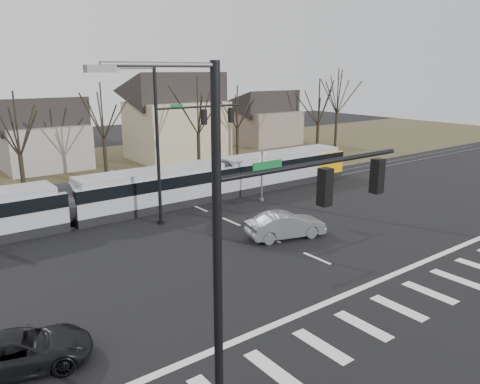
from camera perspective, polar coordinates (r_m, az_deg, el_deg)
ground at (r=24.98m, az=12.72°, el=-9.31°), size 140.00×140.00×0.00m
grass_verge at (r=50.73m, az=-15.88°, el=2.74°), size 140.00×28.00×0.01m
crosswalk at (r=22.89m, az=20.51°, el=-12.22°), size 27.00×2.60×0.01m
stop_line at (r=23.98m, az=16.04°, el=-10.57°), size 28.00×0.35×0.01m
lane_dashes at (r=36.65m, az=-6.62°, el=-1.26°), size 0.18×30.00×0.01m
rail_pair at (r=36.47m, az=-6.46°, el=-1.29°), size 90.00×1.52×0.06m
tram at (r=34.90m, az=-10.83°, el=0.49°), size 38.94×2.89×2.95m
sedan at (r=28.77m, az=5.58°, el=-4.05°), size 4.16×5.73×1.60m
suv at (r=18.50m, az=-25.44°, el=-17.16°), size 4.60×5.97×1.36m
signal_pole_near_left at (r=12.00m, az=3.56°, el=-6.36°), size 9.28×0.44×10.20m
signal_pole_far at (r=31.32m, az=-7.45°, el=6.65°), size 9.28×0.44×10.20m
rail_crossing_signal at (r=36.42m, az=2.68°, el=1.78°), size 1.08×0.36×4.00m
tree_row at (r=45.30m, az=-11.12°, el=8.06°), size 59.20×7.20×10.00m
house_b at (r=52.40m, az=-22.93°, el=6.91°), size 8.64×7.56×7.65m
house_c at (r=54.69m, az=-7.77°, el=9.53°), size 10.80×8.64×10.10m
house_d at (r=65.00m, az=3.10°, el=9.32°), size 8.64×7.56×7.65m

